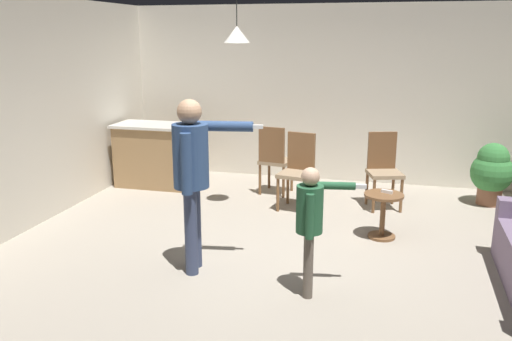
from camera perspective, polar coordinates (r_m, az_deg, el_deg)
The scene contains 13 objects.
ground at distance 5.63m, azimuth 3.59°, elevation -9.18°, with size 7.68×7.68×0.00m, color #9E9384.
wall_back at distance 8.38m, azimuth 7.94°, elevation 8.10°, with size 6.40×0.10×2.70m, color silver.
wall_left at distance 6.62m, azimuth -24.68°, elevation 5.27°, with size 0.10×6.40×2.70m, color silver.
kitchen_counter at distance 8.18m, azimuth -10.48°, elevation 1.65°, with size 1.26×0.66×0.95m.
side_table_by_couch at distance 6.17m, azimuth 13.47°, elevation -4.17°, with size 0.44×0.44×0.52m.
person_adult at distance 5.01m, azimuth -6.83°, elevation 0.36°, with size 0.79×0.57×1.68m.
person_child at distance 4.61m, azimuth 5.89°, elevation -5.01°, with size 0.58×0.40×1.17m.
dining_chair_by_counter at distance 7.59m, azimuth 1.99°, elevation 1.42°, with size 0.48×0.48×1.00m.
dining_chair_near_wall at distance 7.00m, azimuth 4.53°, elevation 0.27°, with size 0.49×0.49×1.00m.
dining_chair_centre_back at distance 7.22m, azimuth 13.52°, elevation 0.35°, with size 0.53×0.53×1.00m.
potted_plant_corner at distance 7.82m, azimuth 23.99°, elevation -0.04°, with size 0.55×0.55×0.85m.
spare_remote_on_table at distance 6.15m, azimuth 13.87°, elevation -2.21°, with size 0.04×0.13×0.04m, color white.
ceiling_light_pendant at distance 6.62m, azimuth -2.07°, elevation 14.40°, with size 0.32×0.32×0.55m.
Camera 1 is at (0.95, -5.07, 2.25)m, focal length 37.28 mm.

